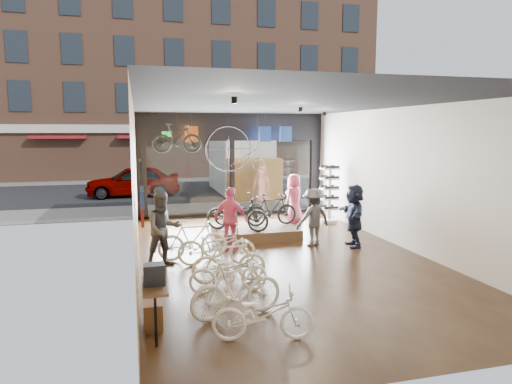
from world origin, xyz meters
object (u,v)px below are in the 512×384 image
object	(u,v)px
box_truck	(244,167)
floor_bike_1	(237,289)
street_car	(133,181)
penny_farthing	(238,150)
display_bike_left	(237,214)
sunglasses_rack	(329,194)
floor_bike_5	(193,240)
floor_bike_0	(263,314)
display_bike_right	(239,209)
customer_3	(313,217)
display_bike_mid	(272,210)
floor_bike_2	(228,272)
customer_1	(163,229)
hung_bike	(177,138)
customer_4	(294,199)
customer_2	(231,219)
customer_5	(354,216)
floor_bike_4	(217,245)
floor_bike_3	(229,261)
display_platform	(255,232)

from	to	relation	value
box_truck	floor_bike_1	distance (m)	14.92
street_car	penny_farthing	xyz separation A→B (m)	(3.60, -7.40, 1.75)
display_bike_left	sunglasses_rack	size ratio (longest dim) A/B	0.93
floor_bike_5	penny_farthing	bearing A→B (deg)	-25.67
floor_bike_0	floor_bike_5	bearing A→B (deg)	17.78
street_car	box_truck	size ratio (longest dim) A/B	0.61
display_bike_right	floor_bike_5	bearing A→B (deg)	129.66
customer_3	display_bike_mid	bearing A→B (deg)	-78.77
street_car	floor_bike_5	world-z (taller)	street_car
floor_bike_2	floor_bike_5	distance (m)	2.50
customer_1	box_truck	bearing A→B (deg)	52.47
hung_bike	display_bike_mid	bearing A→B (deg)	-125.98
floor_bike_2	floor_bike_5	world-z (taller)	floor_bike_5
customer_4	customer_2	bearing A→B (deg)	12.98
penny_farthing	display_bike_left	bearing A→B (deg)	-102.83
floor_bike_0	customer_1	xyz separation A→B (m)	(-1.23, 4.29, 0.48)
customer_5	hung_bike	distance (m)	6.17
street_car	display_bike_right	world-z (taller)	street_car
floor_bike_4	sunglasses_rack	bearing A→B (deg)	-39.61
floor_bike_1	penny_farthing	xyz separation A→B (m)	(1.79, 8.08, 2.00)
penny_farthing	display_bike_right	bearing A→B (deg)	-100.94
floor_bike_4	customer_3	xyz separation A→B (m)	(2.89, 1.17, 0.32)
floor_bike_1	customer_4	xyz separation A→B (m)	(3.60, 7.38, 0.35)
display_bike_right	floor_bike_0	bearing A→B (deg)	153.39
floor_bike_1	display_bike_left	distance (m)	5.47
street_car	customer_5	bearing A→B (deg)	27.21
box_truck	floor_bike_3	xyz separation A→B (m)	(-3.28, -12.70, -0.93)
hung_bike	floor_bike_4	bearing A→B (deg)	-174.15
customer_1	customer_4	world-z (taller)	customer_1
floor_bike_2	floor_bike_3	bearing A→B (deg)	-11.69
customer_5	customer_3	bearing A→B (deg)	-95.47
customer_1	display_bike_left	bearing A→B (deg)	26.97
box_truck	display_platform	bearing A→B (deg)	-100.99
box_truck	floor_bike_0	xyz separation A→B (m)	(-3.30, -15.43, -1.00)
floor_bike_1	display_platform	size ratio (longest dim) A/B	0.70
floor_bike_1	customer_2	xyz separation A→B (m)	(0.78, 4.34, 0.35)
floor_bike_5	floor_bike_1	bearing A→B (deg)	-175.21
floor_bike_1	display_bike_right	distance (m)	6.53
floor_bike_3	hung_bike	world-z (taller)	hung_bike
floor_bike_1	sunglasses_rack	distance (m)	8.67
floor_bike_2	display_bike_mid	size ratio (longest dim) A/B	0.95
customer_3	customer_4	bearing A→B (deg)	-114.11
display_bike_left	penny_farthing	xyz separation A→B (m)	(0.62, 2.74, 1.71)
street_car	display_platform	xyz separation A→B (m)	(3.61, -9.76, -0.60)
floor_bike_1	customer_2	distance (m)	4.42
display_bike_mid	box_truck	bearing A→B (deg)	-13.46
customer_1	display_platform	bearing A→B (deg)	24.76
floor_bike_1	floor_bike_5	world-z (taller)	floor_bike_5
box_truck	floor_bike_4	xyz separation A→B (m)	(-3.32, -11.40, -0.93)
street_car	display_bike_right	distance (m)	9.69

